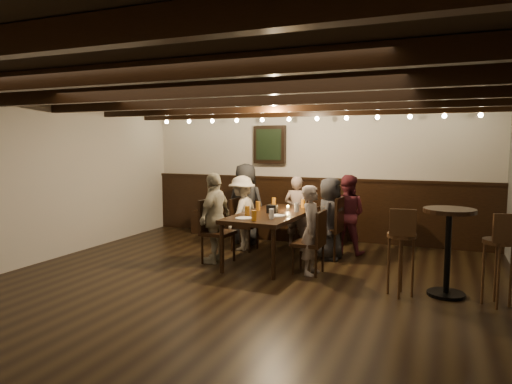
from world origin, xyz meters
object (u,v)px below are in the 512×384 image
at_px(high_top_table, 448,239).
at_px(bar_stool_left, 401,263).
at_px(person_bench_left, 246,204).
at_px(chair_left_far, 217,243).
at_px(person_bench_centre, 297,211).
at_px(person_bench_right, 347,214).
at_px(person_right_near, 330,218).
at_px(chair_right_far, 309,254).
at_px(person_left_far, 215,218).
at_px(chair_left_near, 244,234).
at_px(dining_table, 273,216).
at_px(chair_right_near, 328,240).
at_px(person_left_near, 242,213).
at_px(bar_stool_right, 497,271).
at_px(person_right_far, 312,230).

bearing_deg(high_top_table, bar_stool_left, -157.60).
relative_size(person_bench_left, high_top_table, 1.39).
relative_size(chair_left_far, bar_stool_left, 0.90).
distance_m(person_bench_centre, person_bench_right, 0.91).
xyz_separation_m(chair_left_far, person_right_near, (1.50, 0.84, 0.34)).
relative_size(chair_right_far, person_right_near, 0.69).
xyz_separation_m(person_bench_right, person_left_far, (-1.70, -1.28, 0.03)).
bearing_deg(person_right_near, bar_stool_left, -137.80).
distance_m(person_bench_right, high_top_table, 2.20).
distance_m(chair_left_near, high_top_table, 3.39).
bearing_deg(person_bench_left, person_bench_right, 180.00).
xyz_separation_m(dining_table, person_right_near, (0.77, 0.42, -0.05)).
bearing_deg(chair_right_near, chair_left_near, 90.00).
xyz_separation_m(person_bench_centre, high_top_table, (2.38, -1.81, 0.06)).
bearing_deg(person_bench_right, dining_table, 45.00).
distance_m(person_bench_left, person_bench_right, 1.80).
height_order(chair_right_far, high_top_table, high_top_table).
bearing_deg(person_left_far, person_left_near, 180.00).
distance_m(chair_left_near, chair_right_near, 1.44).
xyz_separation_m(chair_right_far, person_bench_right, (0.23, 1.34, 0.37)).
distance_m(person_left_near, bar_stool_right, 3.92).
height_order(dining_table, person_right_near, person_right_near).
relative_size(person_bench_left, person_bench_right, 1.12).
bearing_deg(dining_table, person_bench_right, 45.00).
relative_size(person_bench_left, person_bench_centre, 1.17).
bearing_deg(person_bench_centre, chair_left_near, 39.88).
height_order(person_bench_centre, person_left_near, person_left_near).
height_order(person_bench_centre, person_bench_right, person_bench_right).
bearing_deg(person_bench_centre, high_top_table, 145.09).
xyz_separation_m(dining_table, chair_right_far, (0.70, -0.48, -0.41)).
bearing_deg(person_right_near, person_bench_centre, 51.34).
bearing_deg(chair_left_near, bar_stool_right, 71.26).
relative_size(person_bench_left, person_right_far, 1.18).
relative_size(person_bench_right, person_right_near, 1.02).
relative_size(person_bench_right, person_left_near, 1.03).
bearing_deg(bar_stool_left, person_left_near, 144.03).
relative_size(chair_left_near, person_left_far, 0.64).
bearing_deg(bar_stool_right, chair_left_near, 138.67).
relative_size(chair_left_near, person_bench_left, 0.60).
xyz_separation_m(person_bench_centre, person_right_near, (0.73, -0.63, 0.02)).
bearing_deg(dining_table, person_right_near, 30.96).
bearing_deg(person_left_far, person_right_far, 90.00).
bearing_deg(chair_left_near, dining_table, 57.93).
xyz_separation_m(chair_right_near, person_right_far, (-0.01, -0.90, 0.31)).
relative_size(person_left_far, bar_stool_left, 1.29).
height_order(chair_right_far, person_right_far, person_right_far).
distance_m(person_bench_centre, person_left_far, 1.68).
xyz_separation_m(dining_table, person_bench_left, (-0.86, 0.93, 0.04)).
height_order(dining_table, high_top_table, high_top_table).
bearing_deg(chair_left_far, chair_right_far, 90.00).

